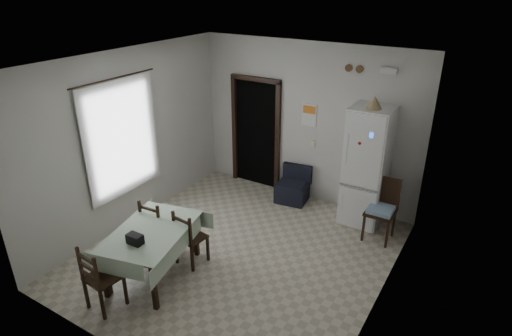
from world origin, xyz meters
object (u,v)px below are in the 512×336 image
object	(u,v)px
fridge	(367,167)
dining_chair_near_head	(103,277)
navy_seat	(292,185)
corner_chair	(381,211)
dining_chair_far_left	(159,225)
dining_table	(153,253)
dining_chair_far_right	(191,236)

from	to	relation	value
fridge	dining_chair_near_head	xyz separation A→B (m)	(-2.09, -3.74, -0.55)
navy_seat	corner_chair	size ratio (longest dim) A/B	0.66
fridge	navy_seat	xyz separation A→B (m)	(-1.35, 0.00, -0.68)
dining_chair_far_left	fridge	bearing A→B (deg)	-136.81
dining_table	fridge	bearing A→B (deg)	42.33
navy_seat	dining_chair_far_right	distance (m)	2.48
dining_chair_far_right	dining_chair_far_left	bearing A→B (deg)	9.09
dining_table	dining_chair_far_right	world-z (taller)	dining_chair_far_right
fridge	corner_chair	xyz separation A→B (m)	(0.41, -0.41, -0.51)
fridge	dining_chair_far_left	xyz separation A→B (m)	(-2.35, -2.48, -0.56)
fridge	navy_seat	size ratio (longest dim) A/B	3.04
fridge	dining_chair_far_right	size ratio (longest dim) A/B	2.30
navy_seat	dining_chair_far_right	bearing A→B (deg)	-106.93
dining_chair_far_left	corner_chair	bearing A→B (deg)	-146.54
corner_chair	dining_table	distance (m)	3.52
corner_chair	dining_chair_far_left	xyz separation A→B (m)	(-2.76, -2.07, -0.05)
fridge	dining_chair_near_head	size ratio (longest dim) A/B	2.19
dining_table	dining_chair_far_right	size ratio (longest dim) A/B	1.60
dining_chair_near_head	dining_chair_far_left	bearing A→B (deg)	-73.02
fridge	dining_table	size ratio (longest dim) A/B	1.44
dining_chair_far_right	dining_chair_near_head	size ratio (longest dim) A/B	0.95
corner_chair	dining_chair_far_right	world-z (taller)	corner_chair
fridge	dining_table	xyz separation A→B (m)	(-2.02, -2.95, -0.65)
corner_chair	dining_chair_far_right	bearing A→B (deg)	-136.80
dining_chair_far_left	dining_chair_near_head	distance (m)	1.29
dining_chair_far_right	dining_chair_near_head	xyz separation A→B (m)	(-0.35, -1.30, 0.02)
dining_chair_far_left	dining_chair_far_right	distance (m)	0.60
dining_table	corner_chair	bearing A→B (deg)	32.95
navy_seat	corner_chair	xyz separation A→B (m)	(1.76, -0.41, 0.17)
fridge	corner_chair	bearing A→B (deg)	-45.55
fridge	dining_chair_far_left	distance (m)	3.46
fridge	dining_chair_far_left	world-z (taller)	fridge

